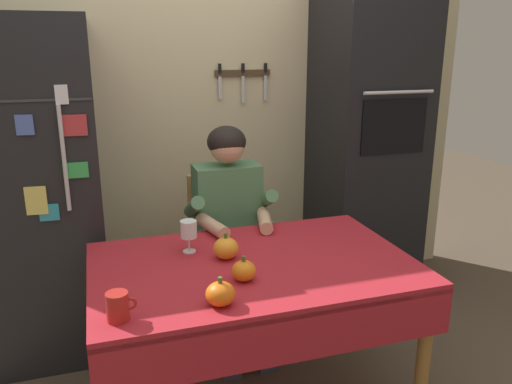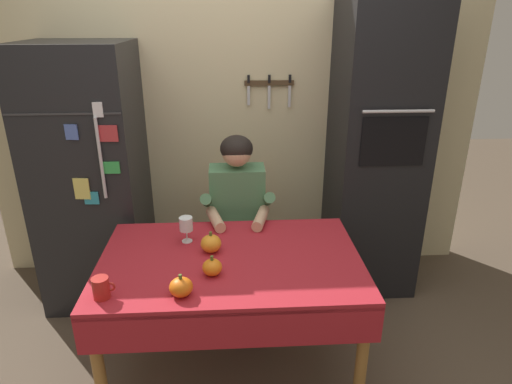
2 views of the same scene
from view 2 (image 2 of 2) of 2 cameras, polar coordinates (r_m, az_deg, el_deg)
ground_plane at (r=2.79m, az=-2.94°, el=-22.71°), size 10.00×10.00×0.00m
back_wall_assembly at (r=3.40m, az=-2.79°, el=10.77°), size 3.70×0.13×2.60m
refrigerator at (r=3.27m, az=-20.35°, el=1.68°), size 0.68×0.71×1.80m
wall_oven at (r=3.29m, az=15.18°, el=5.15°), size 0.60×0.64×2.10m
dining_table at (r=2.44m, az=-3.26°, el=-10.38°), size 1.40×0.90×0.74m
chair_behind_person at (r=3.20m, az=-2.37°, el=-4.95°), size 0.40×0.40×0.93m
seated_person at (r=2.93m, az=-2.36°, el=-2.68°), size 0.47×0.55×1.25m
coffee_mug at (r=2.19m, az=-19.24°, el=-11.54°), size 0.11×0.08×0.10m
wine_glass at (r=2.55m, az=-8.97°, el=-4.19°), size 0.08×0.08×0.15m
pumpkin_large at (r=2.46m, az=-5.80°, el=-6.59°), size 0.11×0.11×0.12m
pumpkin_medium at (r=2.26m, az=-5.65°, el=-9.59°), size 0.10×0.10×0.11m
pumpkin_small at (r=2.13m, az=-9.60°, el=-11.93°), size 0.11×0.11×0.11m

